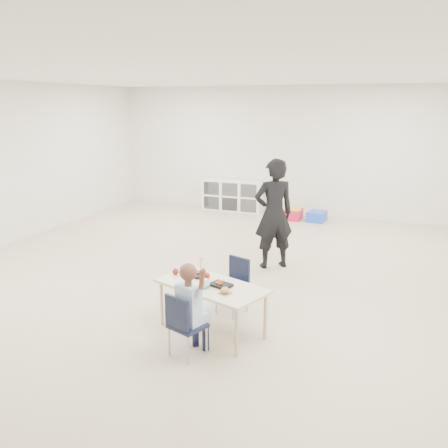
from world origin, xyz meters
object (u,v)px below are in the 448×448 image
at_px(chair_near, 188,324).
at_px(cubby_shelf, 233,195).
at_px(table, 212,308).
at_px(adult, 274,214).
at_px(child, 187,306).

relative_size(chair_near, cubby_shelf, 0.47).
relative_size(table, chair_near, 2.02).
bearing_deg(adult, chair_near, 52.83).
relative_size(child, cubby_shelf, 0.74).
bearing_deg(table, chair_near, -73.84).
height_order(child, cubby_shelf, child).
bearing_deg(chair_near, table, 106.16).
bearing_deg(cubby_shelf, child, -73.69).
distance_m(cubby_shelf, adult, 4.01).
xyz_separation_m(chair_near, adult, (0.07, 2.84, 0.50)).
distance_m(chair_near, child, 0.19).
relative_size(child, adult, 0.63).
distance_m(table, cubby_shelf, 6.08).
bearing_deg(cubby_shelf, adult, -61.09).
height_order(child, adult, adult).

